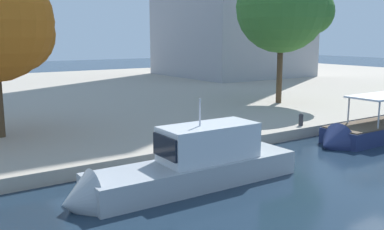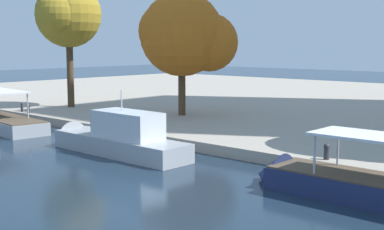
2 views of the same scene
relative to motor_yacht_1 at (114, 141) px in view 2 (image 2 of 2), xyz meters
name	(u,v)px [view 2 (image 2 of 2)]	position (x,y,z in m)	size (l,w,h in m)	color
ground_plane	(155,194)	(8.10, -4.45, -0.77)	(220.00, 220.00, 0.00)	#192838
motor_yacht_1	(114,141)	(0.00, 0.00, 0.00)	(10.85, 2.53, 4.67)	#9EA3A8
tour_boat_2	(371,193)	(15.61, 0.75, -0.40)	(11.87, 2.66, 3.76)	navy
mooring_bollard_0	(327,151)	(11.79, 4.14, 0.34)	(0.32, 0.32, 0.84)	#2D2D33
mooring_bollard_1	(22,107)	(-17.35, 4.00, 0.32)	(0.23, 0.23, 0.80)	#2D2D33
mooring_bollard_2	(28,108)	(-15.97, 3.81, 0.35)	(0.27, 0.27, 0.84)	#2D2D33
tree_0	(68,14)	(-17.04, 8.83, 8.49)	(6.07, 6.38, 11.61)	#4C3823
tree_2	(185,36)	(-5.21, 11.87, 6.46)	(7.42, 7.44, 10.10)	#4C3823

